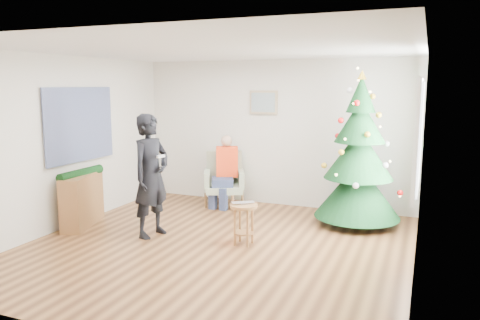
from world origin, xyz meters
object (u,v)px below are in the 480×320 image
at_px(standing_man, 151,176).
at_px(armchair, 224,186).
at_px(christmas_tree, 359,157).
at_px(stool, 244,224).
at_px(console, 82,200).

bearing_deg(standing_man, armchair, 3.73).
height_order(christmas_tree, standing_man, christmas_tree).
bearing_deg(stool, armchair, 120.97).
relative_size(christmas_tree, armchair, 2.46).
xyz_separation_m(stool, standing_man, (-1.37, -0.13, 0.59)).
xyz_separation_m(armchair, standing_man, (-0.26, -1.97, 0.53)).
xyz_separation_m(christmas_tree, stool, (-1.29, -1.54, -0.79)).
relative_size(stool, standing_man, 0.32).
bearing_deg(stool, standing_man, -174.68).
xyz_separation_m(stool, console, (-2.64, -0.11, 0.11)).
bearing_deg(christmas_tree, standing_man, -147.92).
bearing_deg(christmas_tree, armchair, 172.74).
xyz_separation_m(armchair, console, (-1.53, -1.95, 0.05)).
bearing_deg(stool, console, -177.66).
bearing_deg(armchair, console, -152.47).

